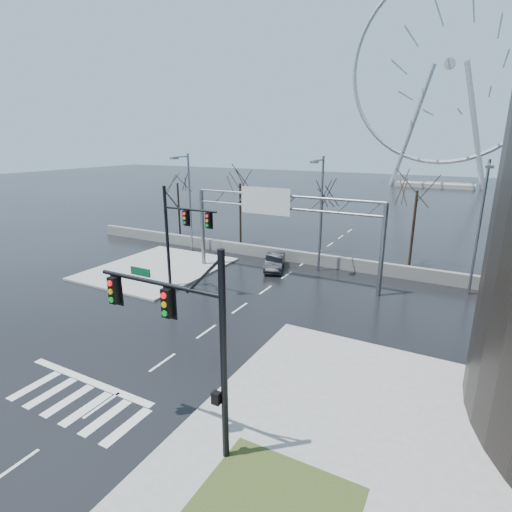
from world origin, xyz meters
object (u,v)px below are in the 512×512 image
Objects in this scene: signal_mast_near at (190,331)px; car at (275,262)px; ferris_wheel at (449,73)px; signal_mast_far at (178,229)px; sign_gantry at (278,218)px.

signal_mast_near reaches higher than car.
ferris_wheel is at bearing 90.08° from signal_mast_near.
sign_gantry is at bearing 47.53° from signal_mast_far.
signal_mast_far is 0.16× the size of ferris_wheel.
signal_mast_far is 1.81× the size of car.
signal_mast_far is 0.49× the size of sign_gantry.
car is at bearing 121.34° from sign_gantry.
sign_gantry reaches higher than car.
ferris_wheel is 11.51× the size of car.
signal_mast_near is at bearing -89.92° from ferris_wheel.
sign_gantry is 3.70× the size of car.
ferris_wheel reaches higher than signal_mast_near.
signal_mast_near and signal_mast_far have the same top height.
signal_mast_near is 101.29m from ferris_wheel.
car is (-6.76, 21.04, -4.14)m from signal_mast_near.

